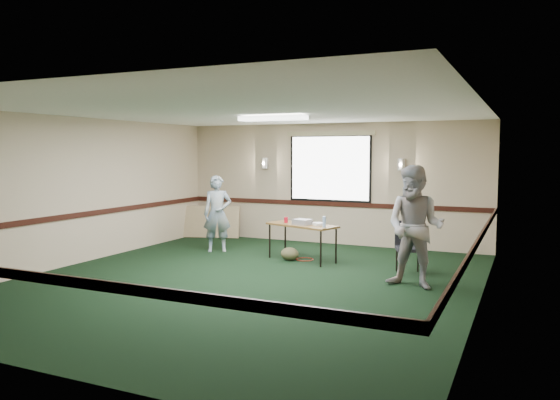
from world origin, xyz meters
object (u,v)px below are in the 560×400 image
at_px(person_left, 217,214).
at_px(person_right, 415,227).
at_px(folding_table, 302,227).
at_px(conference_chair, 409,243).
at_px(projector, 302,222).

xyz_separation_m(person_left, person_right, (4.31, -1.40, 0.14)).
distance_m(person_left, person_right, 4.53).
relative_size(person_left, person_right, 0.85).
xyz_separation_m(folding_table, conference_chair, (2.05, -0.23, -0.13)).
distance_m(projector, person_left, 2.01).
xyz_separation_m(projector, person_right, (2.31, -1.17, 0.18)).
distance_m(conference_chair, person_left, 4.04).
relative_size(folding_table, person_right, 0.80).
bearing_deg(projector, person_right, -13.00).
distance_m(folding_table, projector, 0.13).
bearing_deg(conference_chair, folding_table, 153.61).
xyz_separation_m(folding_table, person_right, (2.35, -1.23, 0.29)).
bearing_deg(folding_table, person_right, -8.75).
bearing_deg(person_right, conference_chair, 115.03).
xyz_separation_m(folding_table, projector, (0.03, -0.06, 0.10)).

